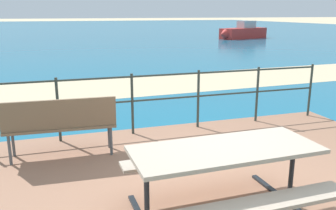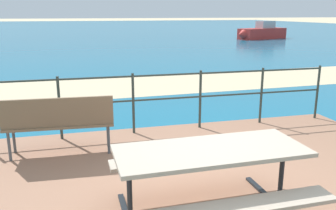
% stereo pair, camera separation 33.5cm
% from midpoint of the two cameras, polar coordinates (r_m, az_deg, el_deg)
% --- Properties ---
extents(ground_plane, '(240.00, 240.00, 0.00)m').
position_cam_midpoint_polar(ground_plane, '(4.23, 10.47, -14.70)').
color(ground_plane, beige).
extents(patio_paving, '(6.40, 5.20, 0.06)m').
position_cam_midpoint_polar(patio_paving, '(4.22, 10.49, -14.34)').
color(patio_paving, '#996B51').
rests_on(patio_paving, ground).
extents(sea_water, '(90.00, 90.00, 0.01)m').
position_cam_midpoint_polar(sea_water, '(43.40, -12.44, 11.59)').
color(sea_water, '#196B8E').
rests_on(sea_water, ground).
extents(beach_strip, '(54.07, 4.99, 0.01)m').
position_cam_midpoint_polar(beach_strip, '(10.26, -4.99, 3.06)').
color(beach_strip, beige).
rests_on(beach_strip, ground).
extents(picnic_table, '(1.84, 1.39, 0.75)m').
position_cam_midpoint_polar(picnic_table, '(3.50, 9.57, -9.55)').
color(picnic_table, tan).
rests_on(picnic_table, patio_paving).
extents(park_bench, '(1.53, 0.49, 0.87)m').
position_cam_midpoint_polar(park_bench, '(5.18, -15.26, -2.36)').
color(park_bench, '#7A6047').
rests_on(park_bench, patio_paving).
extents(railing_fence, '(5.94, 0.04, 1.03)m').
position_cam_midpoint_polar(railing_fence, '(6.07, 1.50, 1.74)').
color(railing_fence, '#2D3833').
rests_on(railing_fence, patio_paving).
extents(boat_near, '(4.75, 2.69, 1.37)m').
position_cam_midpoint_polar(boat_near, '(29.44, 15.04, 11.11)').
color(boat_near, red).
rests_on(boat_near, sea_water).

